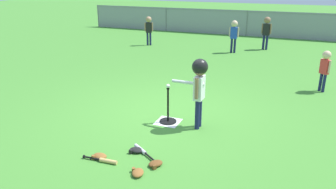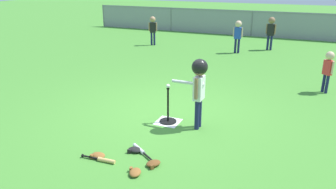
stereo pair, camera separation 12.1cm
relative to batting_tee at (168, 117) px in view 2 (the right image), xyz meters
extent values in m
plane|color=#478C33|center=(-0.23, 0.40, -0.11)|extent=(60.00, 60.00, 0.00)
cube|color=white|center=(0.00, 0.00, -0.10)|extent=(0.44, 0.44, 0.01)
cylinder|color=black|center=(0.00, 0.00, -0.09)|extent=(0.32, 0.32, 0.03)
cylinder|color=black|center=(0.00, 0.00, 0.24)|extent=(0.04, 0.04, 0.65)
cylinder|color=black|center=(0.00, 0.00, 0.56)|extent=(0.06, 0.06, 0.02)
sphere|color=white|center=(0.00, 0.00, 0.61)|extent=(0.07, 0.07, 0.07)
cylinder|color=#191E4C|center=(0.59, -0.08, 0.17)|extent=(0.09, 0.09, 0.55)
cylinder|color=#191E4C|center=(0.60, 0.05, 0.17)|extent=(0.09, 0.09, 0.55)
cube|color=white|center=(0.59, -0.01, 0.65)|extent=(0.15, 0.25, 0.43)
cylinder|color=#8C6647|center=(0.59, -0.17, 0.68)|extent=(0.06, 0.06, 0.36)
cylinder|color=#8C6647|center=(0.60, 0.14, 0.68)|extent=(0.06, 0.06, 0.36)
sphere|color=#8C6647|center=(0.59, -0.01, 1.00)|extent=(0.24, 0.24, 0.24)
sphere|color=black|center=(0.59, -0.01, 1.03)|extent=(0.28, 0.28, 0.28)
cylinder|color=silver|center=(0.38, -0.01, 0.72)|extent=(0.60, 0.07, 0.06)
cylinder|color=#191E4C|center=(2.77, 2.96, 0.11)|extent=(0.07, 0.07, 0.44)
cylinder|color=#191E4C|center=(2.70, 3.02, 0.11)|extent=(0.07, 0.07, 0.44)
cube|color=red|center=(2.74, 2.99, 0.50)|extent=(0.22, 0.22, 0.34)
cylinder|color=beige|center=(2.83, 2.91, 0.53)|extent=(0.05, 0.05, 0.29)
cylinder|color=beige|center=(2.65, 3.07, 0.53)|extent=(0.05, 0.05, 0.29)
sphere|color=beige|center=(2.74, 2.99, 0.78)|extent=(0.20, 0.20, 0.20)
cylinder|color=#191E4C|center=(-0.02, 6.43, 0.15)|extent=(0.08, 0.08, 0.51)
cylinder|color=#191E4C|center=(-0.13, 6.43, 0.15)|extent=(0.08, 0.08, 0.51)
cube|color=#2347B7|center=(-0.08, 6.43, 0.60)|extent=(0.23, 0.14, 0.40)
cylinder|color=beige|center=(0.06, 6.43, 0.63)|extent=(0.06, 0.06, 0.34)
cylinder|color=beige|center=(-0.22, 6.42, 0.63)|extent=(0.06, 0.06, 0.34)
sphere|color=beige|center=(-0.08, 6.43, 0.93)|extent=(0.23, 0.23, 0.23)
cylinder|color=#191E4C|center=(-3.41, 6.56, 0.14)|extent=(0.08, 0.08, 0.50)
cylinder|color=#191E4C|center=(-3.51, 6.51, 0.14)|extent=(0.08, 0.08, 0.50)
cube|color=black|center=(-3.46, 6.54, 0.59)|extent=(0.26, 0.22, 0.39)
cylinder|color=tan|center=(-3.34, 6.60, 0.62)|extent=(0.06, 0.06, 0.34)
cylinder|color=tan|center=(-3.58, 6.47, 0.62)|extent=(0.06, 0.06, 0.34)
sphere|color=tan|center=(-3.46, 6.54, 0.91)|extent=(0.22, 0.22, 0.22)
cylinder|color=#191E4C|center=(0.98, 7.40, 0.16)|extent=(0.08, 0.08, 0.54)
cylinder|color=#191E4C|center=(0.87, 7.42, 0.16)|extent=(0.08, 0.08, 0.54)
cube|color=black|center=(0.92, 7.41, 0.64)|extent=(0.26, 0.17, 0.42)
cylinder|color=#8C6647|center=(1.07, 7.39, 0.67)|extent=(0.06, 0.06, 0.36)
cylinder|color=#8C6647|center=(0.78, 7.43, 0.67)|extent=(0.06, 0.06, 0.36)
sphere|color=#8C6647|center=(0.92, 7.41, 0.98)|extent=(0.24, 0.24, 0.24)
cylinder|color=silver|center=(0.01, -1.18, -0.08)|extent=(0.29, 0.22, 0.06)
cylinder|color=black|center=(0.27, -1.35, -0.08)|extent=(0.27, 0.20, 0.03)
cylinder|color=black|center=(0.40, -1.44, -0.08)|extent=(0.04, 0.05, 0.05)
cylinder|color=#DBB266|center=(-0.27, -1.67, -0.08)|extent=(0.28, 0.08, 0.06)
cylinder|color=black|center=(-0.55, -1.69, -0.08)|extent=(0.28, 0.04, 0.03)
cylinder|color=black|center=(-0.68, -1.70, -0.08)|extent=(0.02, 0.05, 0.05)
ellipsoid|color=brown|center=(0.27, -1.78, -0.07)|extent=(0.22, 0.26, 0.07)
cube|color=brown|center=(0.18, -1.74, -0.07)|extent=(0.05, 0.06, 0.06)
ellipsoid|color=black|center=(-0.03, -1.23, -0.07)|extent=(0.23, 0.17, 0.07)
cube|color=black|center=(-0.09, -1.31, -0.07)|extent=(0.05, 0.04, 0.06)
ellipsoid|color=brown|center=(-0.46, -1.60, -0.07)|extent=(0.23, 0.17, 0.07)
cube|color=brown|center=(-0.53, -1.67, -0.07)|extent=(0.05, 0.04, 0.06)
ellipsoid|color=brown|center=(0.40, -1.48, -0.07)|extent=(0.25, 0.27, 0.07)
cube|color=brown|center=(0.43, -1.57, -0.07)|extent=(0.06, 0.06, 0.06)
cylinder|color=slate|center=(-8.23, 10.22, 0.47)|extent=(0.06, 0.06, 1.15)
cylinder|color=slate|center=(-4.23, 10.22, 0.47)|extent=(0.06, 0.06, 1.15)
cylinder|color=slate|center=(-0.23, 10.22, 0.47)|extent=(0.06, 0.06, 1.15)
cube|color=gray|center=(-0.23, 10.22, 0.99)|extent=(16.00, 0.03, 0.03)
cube|color=gray|center=(-0.23, 10.22, 0.47)|extent=(16.00, 0.01, 1.15)
camera|label=1|loc=(2.11, -5.22, 2.47)|focal=34.99mm
camera|label=2|loc=(2.22, -5.18, 2.47)|focal=34.99mm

